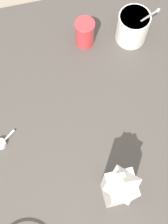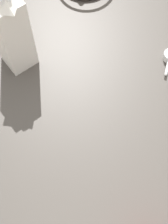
# 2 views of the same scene
# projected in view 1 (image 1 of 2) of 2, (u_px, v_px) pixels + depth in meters

# --- Properties ---
(ground_plane) EXTENTS (6.00, 6.00, 0.00)m
(ground_plane) POSITION_uv_depth(u_px,v_px,m) (63.00, 126.00, 1.23)
(ground_plane) COLOR gray
(countertop) EXTENTS (1.18, 1.18, 0.04)m
(countertop) POSITION_uv_depth(u_px,v_px,m) (63.00, 124.00, 1.22)
(countertop) COLOR #47423D
(countertop) RESTS_ON ground_plane
(milk_carton) EXTENTS (0.08, 0.08, 0.29)m
(milk_carton) POSITION_uv_depth(u_px,v_px,m) (119.00, 189.00, 0.97)
(milk_carton) COLOR silver
(milk_carton) RESTS_ON countertop
(yogurt_tub) EXTENTS (0.13, 0.14, 0.25)m
(yogurt_tub) POSITION_uv_depth(u_px,v_px,m) (133.00, 26.00, 1.26)
(yogurt_tub) COLOR white
(yogurt_tub) RESTS_ON countertop
(drinking_cup) EXTENTS (0.08, 0.08, 0.13)m
(drinking_cup) POSITION_uv_depth(u_px,v_px,m) (85.00, 33.00, 1.26)
(drinking_cup) COLOR #DB383D
(drinking_cup) RESTS_ON countertop
(measuring_scoop) EXTENTS (0.08, 0.06, 0.02)m
(measuring_scoop) POSITION_uv_depth(u_px,v_px,m) (2.00, 143.00, 1.16)
(measuring_scoop) COLOR white
(measuring_scoop) RESTS_ON countertop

